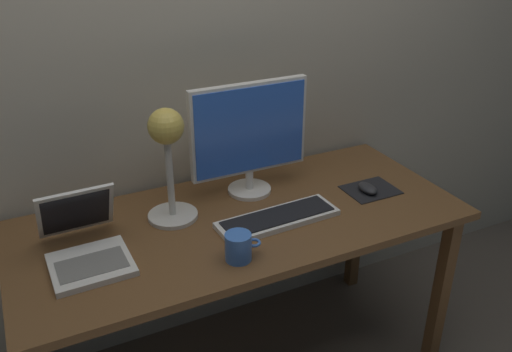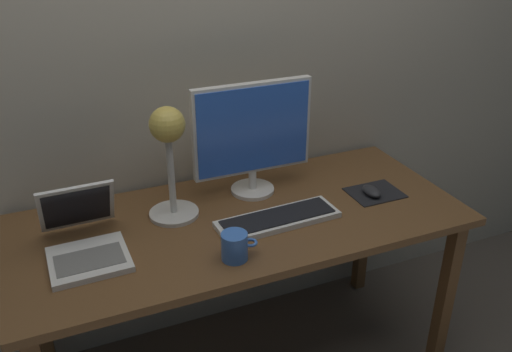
{
  "view_description": "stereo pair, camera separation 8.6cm",
  "coord_description": "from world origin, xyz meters",
  "px_view_note": "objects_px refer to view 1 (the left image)",
  "views": [
    {
      "loc": [
        -0.68,
        -1.52,
        1.74
      ],
      "look_at": [
        0.03,
        -0.05,
        0.92
      ],
      "focal_mm": 37.99,
      "sensor_mm": 36.0,
      "label": 1
    },
    {
      "loc": [
        -0.6,
        -1.55,
        1.74
      ],
      "look_at": [
        0.03,
        -0.05,
        0.92
      ],
      "focal_mm": 37.99,
      "sensor_mm": 36.0,
      "label": 2
    }
  ],
  "objects_px": {
    "monitor": "(249,134)",
    "desk_lamp": "(168,148)",
    "laptop": "(84,239)",
    "keyboard_main": "(278,218)",
    "mouse": "(368,188)",
    "coffee_mug": "(239,247)"
  },
  "relations": [
    {
      "from": "laptop",
      "to": "keyboard_main",
      "type": "bearing_deg",
      "value": -7.68
    },
    {
      "from": "desk_lamp",
      "to": "mouse",
      "type": "height_order",
      "value": "desk_lamp"
    },
    {
      "from": "desk_lamp",
      "to": "keyboard_main",
      "type": "bearing_deg",
      "value": -30.05
    },
    {
      "from": "coffee_mug",
      "to": "laptop",
      "type": "bearing_deg",
      "value": 151.31
    },
    {
      "from": "mouse",
      "to": "coffee_mug",
      "type": "height_order",
      "value": "coffee_mug"
    },
    {
      "from": "laptop",
      "to": "desk_lamp",
      "type": "height_order",
      "value": "desk_lamp"
    },
    {
      "from": "monitor",
      "to": "desk_lamp",
      "type": "xyz_separation_m",
      "value": [
        -0.33,
        -0.06,
        0.03
      ]
    },
    {
      "from": "coffee_mug",
      "to": "keyboard_main",
      "type": "bearing_deg",
      "value": 34.19
    },
    {
      "from": "keyboard_main",
      "to": "mouse",
      "type": "xyz_separation_m",
      "value": [
        0.41,
        0.03,
        0.01
      ]
    },
    {
      "from": "monitor",
      "to": "desk_lamp",
      "type": "relative_size",
      "value": 1.12
    },
    {
      "from": "mouse",
      "to": "desk_lamp",
      "type": "bearing_deg",
      "value": 168.2
    },
    {
      "from": "keyboard_main",
      "to": "desk_lamp",
      "type": "relative_size",
      "value": 1.09
    },
    {
      "from": "monitor",
      "to": "desk_lamp",
      "type": "distance_m",
      "value": 0.34
    },
    {
      "from": "monitor",
      "to": "desk_lamp",
      "type": "height_order",
      "value": "monitor"
    },
    {
      "from": "mouse",
      "to": "monitor",
      "type": "bearing_deg",
      "value": 152.58
    },
    {
      "from": "monitor",
      "to": "laptop",
      "type": "height_order",
      "value": "monitor"
    },
    {
      "from": "monitor",
      "to": "laptop",
      "type": "bearing_deg",
      "value": -166.45
    },
    {
      "from": "keyboard_main",
      "to": "desk_lamp",
      "type": "height_order",
      "value": "desk_lamp"
    },
    {
      "from": "desk_lamp",
      "to": "mouse",
      "type": "bearing_deg",
      "value": -11.8
    },
    {
      "from": "laptop",
      "to": "desk_lamp",
      "type": "bearing_deg",
      "value": 17.3
    },
    {
      "from": "coffee_mug",
      "to": "desk_lamp",
      "type": "bearing_deg",
      "value": 107.67
    },
    {
      "from": "desk_lamp",
      "to": "laptop",
      "type": "bearing_deg",
      "value": -162.7
    }
  ]
}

